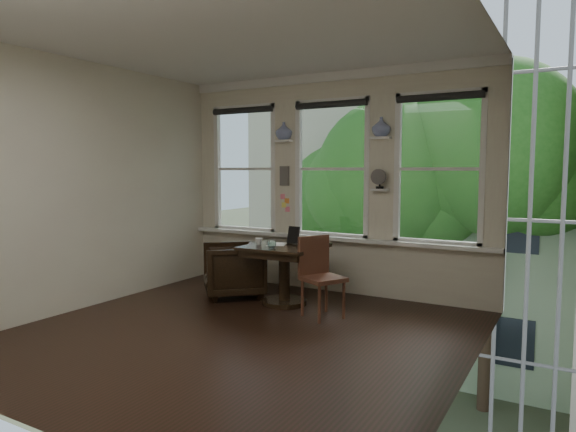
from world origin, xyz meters
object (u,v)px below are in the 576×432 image
Objects in this scene: table at (284,275)px; laptop at (303,246)px; side_chair_right at (323,278)px; mug at (259,241)px; armchair_left at (234,270)px.

table is 2.99× the size of laptop.
table is 0.98× the size of side_chair_right.
laptop is at bearing 3.43° from table.
mug reaches higher than table.
mug is (-0.98, 0.16, 0.33)m from side_chair_right.
side_chair_right is 1.05m from mug.
side_chair_right is 0.59m from laptop.
side_chair_right is (0.67, -0.28, 0.09)m from table.
mug is (-0.31, -0.11, 0.42)m from table.
laptop is (-0.41, 0.29, 0.30)m from side_chair_right.
table is 0.53m from mug.
mug is at bearing 109.01° from side_chair_right.
side_chair_right is at bearing 36.26° from armchair_left.
armchair_left is 0.85× the size of side_chair_right.
armchair_left is (-0.80, 0.02, -0.02)m from table.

